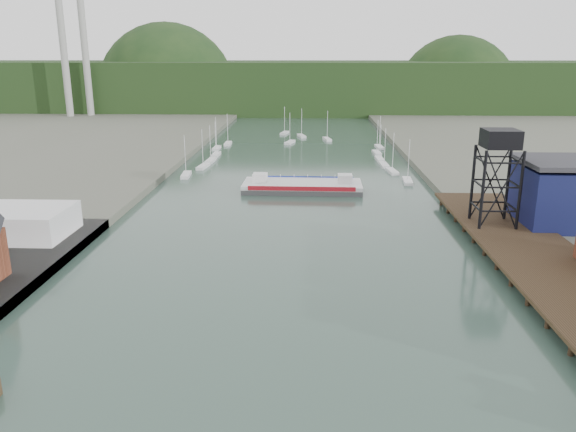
{
  "coord_description": "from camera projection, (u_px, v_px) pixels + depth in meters",
  "views": [
    {
      "loc": [
        3.87,
        -34.74,
        29.88
      ],
      "look_at": [
        0.34,
        54.83,
        4.0
      ],
      "focal_mm": 35.0,
      "sensor_mm": 36.0,
      "label": 1
    }
  ],
  "objects": [
    {
      "name": "east_pier",
      "position": [
        532.0,
        251.0,
        83.06
      ],
      "size": [
        14.0,
        70.0,
        2.45
      ],
      "color": "black",
      "rests_on": "ground"
    },
    {
      "name": "marina_sailboats",
      "position": [
        298.0,
        153.0,
        174.61
      ],
      "size": [
        57.71,
        92.65,
        0.9
      ],
      "color": "silver",
      "rests_on": "ground"
    },
    {
      "name": "lift_tower",
      "position": [
        500.0,
        145.0,
        91.8
      ],
      "size": [
        6.5,
        6.5,
        16.0
      ],
      "color": "black",
      "rests_on": "east_pier"
    },
    {
      "name": "distant_hills",
      "position": [
        297.0,
        89.0,
        328.35
      ],
      "size": [
        500.0,
        120.0,
        80.0
      ],
      "color": "black",
      "rests_on": "ground"
    },
    {
      "name": "chain_ferry",
      "position": [
        302.0,
        186.0,
        127.51
      ],
      "size": [
        26.96,
        11.42,
        3.85
      ],
      "rotation": [
        0.0,
        0.0,
        -0.02
      ],
      "color": "#464648",
      "rests_on": "ground"
    },
    {
      "name": "smokestacks",
      "position": [
        75.0,
        54.0,
        260.68
      ],
      "size": [
        11.2,
        8.2,
        60.0
      ],
      "color": "#969792",
      "rests_on": "ground"
    },
    {
      "name": "white_shed",
      "position": [
        12.0,
        222.0,
        90.38
      ],
      "size": [
        18.0,
        12.0,
        4.5
      ],
      "primitive_type": "cube",
      "color": "silver",
      "rests_on": "west_quay"
    }
  ]
}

